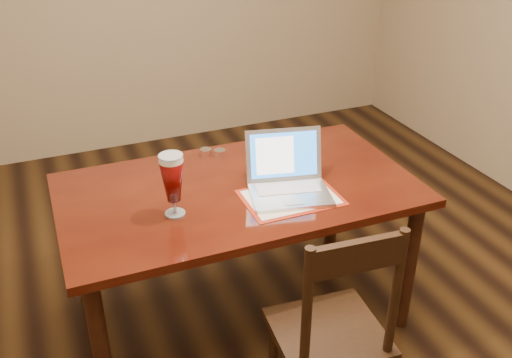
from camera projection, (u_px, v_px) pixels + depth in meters
name	position (u px, v px, depth m)	size (l,w,h in m)	color
ground	(266.00, 324.00, 3.00)	(5.00, 5.00, 0.00)	black
dining_table	(239.00, 203.00, 2.73)	(1.68, 0.96, 1.07)	#471509
dining_chair	(332.00, 333.00, 2.27)	(0.47, 0.45, 1.02)	black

